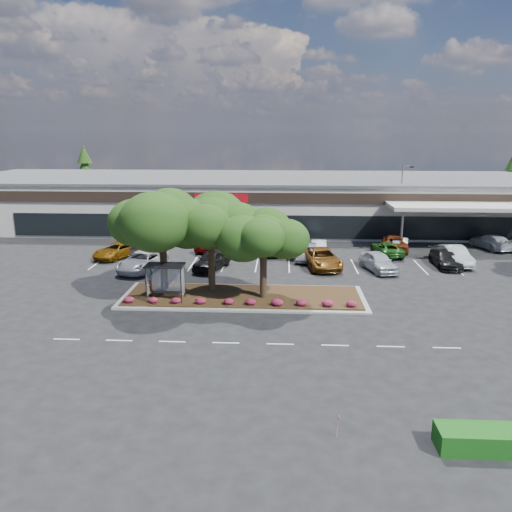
# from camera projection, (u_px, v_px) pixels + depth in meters

# --- Properties ---
(ground) EXTENTS (160.00, 160.00, 0.00)m
(ground) POSITION_uv_depth(u_px,v_px,m) (269.00, 319.00, 33.12)
(ground) COLOR black
(ground) RESTS_ON ground
(retail_store) EXTENTS (80.40, 25.20, 6.25)m
(retail_store) POSITION_uv_depth(u_px,v_px,m) (277.00, 201.00, 65.14)
(retail_store) COLOR beige
(retail_store) RESTS_ON ground
(landscape_island) EXTENTS (18.00, 6.00, 0.26)m
(landscape_island) POSITION_uv_depth(u_px,v_px,m) (243.00, 297.00, 37.06)
(landscape_island) COLOR gray
(landscape_island) RESTS_ON ground
(lane_markings) EXTENTS (33.12, 20.06, 0.01)m
(lane_markings) POSITION_uv_depth(u_px,v_px,m) (270.00, 274.00, 43.21)
(lane_markings) COLOR silver
(lane_markings) RESTS_ON ground
(shrub_row) EXTENTS (17.00, 0.80, 0.50)m
(shrub_row) POSITION_uv_depth(u_px,v_px,m) (241.00, 301.00, 34.94)
(shrub_row) COLOR #9B2440
(shrub_row) RESTS_ON landscape_island
(bus_shelter) EXTENTS (2.75, 1.55, 2.59)m
(bus_shelter) POSITION_uv_depth(u_px,v_px,m) (166.00, 271.00, 35.79)
(bus_shelter) COLOR black
(bus_shelter) RESTS_ON landscape_island
(island_tree_west) EXTENTS (7.20, 7.20, 7.89)m
(island_tree_west) POSITION_uv_depth(u_px,v_px,m) (163.00, 241.00, 36.85)
(island_tree_west) COLOR #1D3E11
(island_tree_west) RESTS_ON landscape_island
(island_tree_mid) EXTENTS (6.60, 6.60, 7.32)m
(island_tree_mid) POSITION_uv_depth(u_px,v_px,m) (211.00, 243.00, 37.42)
(island_tree_mid) COLOR #1D3E11
(island_tree_mid) RESTS_ON landscape_island
(island_tree_east) EXTENTS (5.80, 5.80, 6.50)m
(island_tree_east) POSITION_uv_depth(u_px,v_px,m) (263.00, 254.00, 35.86)
(island_tree_east) COLOR #1D3E11
(island_tree_east) RESTS_ON landscape_island
(conifer_north_west) EXTENTS (4.40, 4.40, 10.00)m
(conifer_north_west) POSITION_uv_depth(u_px,v_px,m) (86.00, 177.00, 77.95)
(conifer_north_west) COLOR #1D3E11
(conifer_north_west) RESTS_ON ground
(conifer_north_east) EXTENTS (3.96, 3.96, 9.00)m
(conifer_north_east) POSITION_uv_depth(u_px,v_px,m) (510.00, 183.00, 72.80)
(conifer_north_east) COLOR #1D3E11
(conifer_north_east) RESTS_ON ground
(person_waiting) EXTENTS (0.65, 0.50, 1.59)m
(person_waiting) POSITION_uv_depth(u_px,v_px,m) (149.00, 287.00, 36.41)
(person_waiting) COLOR #594C47
(person_waiting) RESTS_ON landscape_island
(light_pole) EXTENTS (1.40, 0.81, 8.35)m
(light_pole) POSITION_uv_depth(u_px,v_px,m) (401.00, 207.00, 56.62)
(light_pole) COLOR gray
(light_pole) RESTS_ON ground
(survey_stake) EXTENTS (0.07, 0.14, 0.99)m
(survey_stake) POSITION_uv_depth(u_px,v_px,m) (338.00, 424.00, 20.22)
(survey_stake) COLOR #A57E56
(survey_stake) RESTS_ON ground
(car_0) EXTENTS (4.25, 5.74, 1.45)m
(car_0) POSITION_uv_depth(u_px,v_px,m) (116.00, 250.00, 48.69)
(car_0) COLOR #6D4208
(car_0) RESTS_ON ground
(car_1) EXTENTS (4.11, 6.48, 1.67)m
(car_1) POSITION_uv_depth(u_px,v_px,m) (143.00, 261.00, 44.36)
(car_1) COLOR silver
(car_1) RESTS_ON ground
(car_3) EXTENTS (3.39, 5.26, 1.67)m
(car_3) POSITION_uv_depth(u_px,v_px,m) (212.00, 260.00, 44.69)
(car_3) COLOR black
(car_3) RESTS_ON ground
(car_4) EXTENTS (3.84, 6.50, 1.70)m
(car_4) POSITION_uv_depth(u_px,v_px,m) (322.00, 258.00, 45.25)
(car_4) COLOR brown
(car_4) RESTS_ON ground
(car_5) EXTENTS (2.42, 4.89, 1.54)m
(car_5) POSITION_uv_depth(u_px,v_px,m) (306.00, 252.00, 47.83)
(car_5) COLOR #525259
(car_5) RESTS_ON ground
(car_6) EXTENTS (3.22, 5.27, 1.68)m
(car_6) POSITION_uv_depth(u_px,v_px,m) (378.00, 262.00, 44.14)
(car_6) COLOR #B1B7BD
(car_6) RESTS_ON ground
(car_7) EXTENTS (2.24, 5.35, 1.72)m
(car_7) POSITION_uv_depth(u_px,v_px,m) (454.00, 255.00, 46.19)
(car_7) COLOR #9FA6AB
(car_7) RESTS_ON ground
(car_8) EXTENTS (2.07, 5.01, 1.45)m
(car_8) POSITION_uv_depth(u_px,v_px,m) (445.00, 259.00, 45.47)
(car_8) COLOR black
(car_8) RESTS_ON ground
(car_9) EXTENTS (2.84, 4.86, 1.32)m
(car_9) POSITION_uv_depth(u_px,v_px,m) (144.00, 246.00, 50.82)
(car_9) COLOR slate
(car_9) RESTS_ON ground
(car_10) EXTENTS (3.79, 5.73, 1.46)m
(car_10) POSITION_uv_depth(u_px,v_px,m) (214.00, 244.00, 51.49)
(car_10) COLOR maroon
(car_10) RESTS_ON ground
(car_11) EXTENTS (3.03, 5.16, 1.35)m
(car_11) POSITION_uv_depth(u_px,v_px,m) (268.00, 248.00, 50.04)
(car_11) COLOR #1B4D1D
(car_11) RESTS_ON ground
(car_12) EXTENTS (2.52, 5.34, 1.69)m
(car_12) POSITION_uv_depth(u_px,v_px,m) (293.00, 246.00, 50.16)
(car_12) COLOR black
(car_12) RESTS_ON ground
(car_13) EXTENTS (1.70, 4.28, 1.38)m
(car_13) POSITION_uv_depth(u_px,v_px,m) (319.00, 246.00, 50.68)
(car_13) COLOR #ADB0BB
(car_13) RESTS_ON ground
(car_14) EXTENTS (2.80, 5.17, 1.38)m
(car_14) POSITION_uv_depth(u_px,v_px,m) (387.00, 249.00, 49.52)
(car_14) COLOR #194C14
(car_14) RESTS_ON ground
(car_15) EXTENTS (3.74, 6.14, 1.59)m
(car_15) POSITION_uv_depth(u_px,v_px,m) (395.00, 243.00, 51.65)
(car_15) COLOR maroon
(car_15) RESTS_ON ground
(car_16) EXTENTS (2.46, 4.50, 1.41)m
(car_16) POSITION_uv_depth(u_px,v_px,m) (400.00, 244.00, 51.51)
(car_16) COLOR beige
(car_16) RESTS_ON ground
(car_17) EXTENTS (3.62, 5.69, 1.54)m
(car_17) POSITION_uv_depth(u_px,v_px,m) (491.00, 242.00, 52.28)
(car_17) COLOR #B0B5BC
(car_17) RESTS_ON ground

